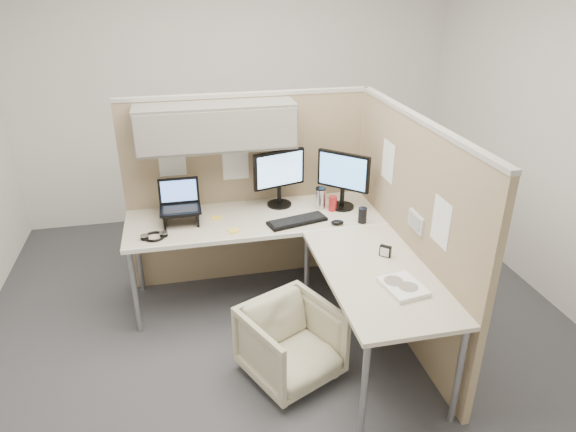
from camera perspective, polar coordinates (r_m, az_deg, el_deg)
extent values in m
plane|color=#37373C|center=(3.99, -0.65, -12.77)|extent=(4.50, 4.50, 0.00)
cube|color=#9C8666|center=(4.34, -4.43, 2.75)|extent=(2.00, 0.05, 1.60)
cube|color=#A8A399|center=(4.10, -4.82, 13.33)|extent=(2.00, 0.06, 0.03)
cube|color=slate|center=(3.97, -8.03, 9.89)|extent=(1.20, 0.34, 0.34)
cube|color=gray|center=(3.81, -7.79, 9.22)|extent=(1.18, 0.01, 0.30)
plane|color=white|center=(4.16, -12.78, 6.32)|extent=(0.26, 0.00, 0.26)
plane|color=white|center=(4.21, -5.86, 6.02)|extent=(0.26, 0.00, 0.26)
cube|color=#9C8666|center=(3.74, 13.26, -1.81)|extent=(0.05, 2.00, 1.60)
cube|color=#A8A399|center=(3.45, 14.61, 10.32)|extent=(0.06, 2.00, 0.03)
cube|color=#A8A399|center=(4.57, 8.09, 3.77)|extent=(0.06, 0.06, 1.60)
cube|color=silver|center=(3.54, 14.10, -0.63)|extent=(0.02, 0.20, 0.12)
cube|color=gray|center=(3.53, 13.90, -0.65)|extent=(0.00, 0.16, 0.09)
plane|color=white|center=(3.90, 11.05, 6.00)|extent=(0.00, 0.26, 0.26)
plane|color=white|center=(3.24, 16.62, -0.67)|extent=(0.00, 0.26, 0.26)
cube|color=beige|center=(4.05, -3.64, -0.28)|extent=(2.00, 0.68, 0.03)
cube|color=beige|center=(3.36, 9.95, -6.40)|extent=(0.68, 1.30, 0.03)
cube|color=white|center=(3.75, -2.82, -2.47)|extent=(2.00, 0.02, 0.03)
cylinder|color=gray|center=(3.96, -16.64, -8.09)|extent=(0.04, 0.04, 0.70)
cylinder|color=gray|center=(4.46, -16.29, -4.05)|extent=(0.04, 0.04, 0.70)
cylinder|color=gray|center=(3.06, 8.45, -18.74)|extent=(0.04, 0.04, 0.70)
cylinder|color=gray|center=(3.27, 18.44, -16.49)|extent=(0.04, 0.04, 0.70)
cylinder|color=gray|center=(4.04, 2.09, -6.23)|extent=(0.04, 0.04, 0.70)
imported|color=#BEB997|center=(3.46, 0.34, -13.59)|extent=(0.72, 0.71, 0.57)
cylinder|color=black|center=(4.24, -0.97, 1.32)|extent=(0.20, 0.20, 0.02)
cylinder|color=black|center=(4.20, -0.97, 2.35)|extent=(0.04, 0.04, 0.15)
cube|color=black|center=(4.12, -1.00, 5.23)|extent=(0.43, 0.16, 0.30)
cube|color=#89B8ED|center=(4.10, -0.87, 5.15)|extent=(0.39, 0.11, 0.26)
cylinder|color=black|center=(4.22, 5.98, 1.08)|extent=(0.20, 0.20, 0.02)
cylinder|color=black|center=(4.19, 6.04, 2.11)|extent=(0.04, 0.04, 0.15)
cube|color=black|center=(4.10, 6.18, 5.00)|extent=(0.34, 0.33, 0.30)
cube|color=#59A1F1|center=(4.09, 6.06, 4.92)|extent=(0.29, 0.28, 0.26)
cube|color=black|center=(3.97, -11.85, 0.52)|extent=(0.27, 0.22, 0.01)
cube|color=black|center=(3.99, -13.53, -0.26)|extent=(0.02, 0.20, 0.11)
cube|color=black|center=(3.99, -10.04, 0.06)|extent=(0.02, 0.20, 0.11)
cube|color=black|center=(3.96, -11.87, 0.71)|extent=(0.31, 0.22, 0.02)
cube|color=black|center=(4.04, -12.05, 2.81)|extent=(0.31, 0.05, 0.20)
cube|color=#598CF2|center=(4.03, -12.04, 2.75)|extent=(0.27, 0.04, 0.16)
cube|color=black|center=(3.94, 1.02, -0.57)|extent=(0.48, 0.26, 0.02)
ellipsoid|color=black|center=(3.92, 5.50, -0.71)|extent=(0.11, 0.08, 0.04)
cylinder|color=silver|center=(4.16, 3.65, 1.93)|extent=(0.08, 0.08, 0.17)
cylinder|color=black|center=(4.12, 3.68, 3.07)|extent=(0.08, 0.08, 0.01)
cylinder|color=black|center=(3.96, 8.27, 0.08)|extent=(0.07, 0.07, 0.12)
cylinder|color=#B21E1E|center=(4.14, 4.98, 1.40)|extent=(0.07, 0.07, 0.12)
cube|color=yellow|center=(3.83, -6.04, -1.63)|extent=(0.10, 0.10, 0.01)
cube|color=yellow|center=(4.05, -7.97, -0.21)|extent=(0.08, 0.08, 0.01)
torus|color=black|center=(3.84, -14.63, -2.22)|extent=(0.17, 0.17, 0.02)
cylinder|color=black|center=(3.83, -15.65, -2.29)|extent=(0.06, 0.06, 0.03)
cylinder|color=black|center=(3.84, -13.64, -2.00)|extent=(0.06, 0.06, 0.03)
cube|color=white|center=(3.21, 12.64, -7.68)|extent=(0.26, 0.31, 0.03)
cylinder|color=silver|center=(3.19, 13.22, -7.67)|extent=(0.12, 0.12, 0.00)
cylinder|color=silver|center=(3.23, 11.66, -7.05)|extent=(0.12, 0.12, 0.00)
cube|color=black|center=(3.53, 10.77, -3.85)|extent=(0.08, 0.07, 0.08)
cube|color=white|center=(3.51, 10.67, -3.98)|extent=(0.05, 0.04, 0.06)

